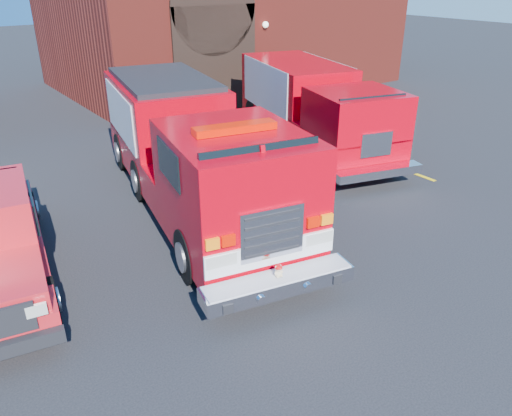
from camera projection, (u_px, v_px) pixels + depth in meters
ground at (222, 244)px, 10.40m from camera, size 100.00×100.00×0.00m
parking_stripe_near at (391, 165)px, 14.58m from camera, size 0.12×3.00×0.01m
parking_stripe_mid at (321, 139)px, 16.76m from camera, size 0.12×3.00×0.01m
parking_stripe_far at (268, 120)px, 18.95m from camera, size 0.12×3.00×0.01m
fire_engine at (191, 150)px, 11.44m from camera, size 4.22×9.24×2.75m
secondary_truck at (312, 104)px, 15.65m from camera, size 4.28×7.94×2.46m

